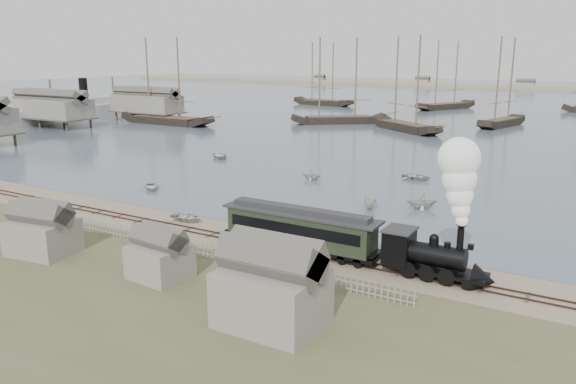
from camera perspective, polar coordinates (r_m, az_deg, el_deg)
The scene contains 27 objects.
ground at distance 53.00m, azimuth -5.52°, elevation -3.94°, with size 600.00×600.00×0.00m, color gray.
harbor_water at distance 213.43m, azimuth 22.57°, elevation 8.48°, with size 600.00×336.00×0.06m, color #42505F.
rail_track at distance 51.46m, azimuth -6.83°, elevation -4.47°, with size 120.00×1.80×0.16m.
picket_fence_west at distance 52.13m, azimuth -15.91°, elevation -4.73°, with size 19.00×0.10×1.20m, color gray, non-canonical shape.
picket_fence_east at distance 40.80m, azimuth 2.69°, elevation -9.46°, with size 15.00×0.10×1.20m, color gray, non-canonical shape.
shed_left at distance 51.14m, azimuth -23.51°, elevation -5.73°, with size 5.00×4.00×4.10m, color gray, non-canonical shape.
shed_mid at distance 43.13m, azimuth -12.79°, elevation -8.48°, with size 4.00×3.50×3.60m, color gray, non-canonical shape.
shed_right at distance 35.46m, azimuth -1.61°, elevation -13.21°, with size 6.00×5.00×5.10m, color gray, non-canonical shape.
western_wharf at distance 133.65m, azimuth -22.34°, elevation 7.64°, with size 36.00×56.00×8.00m, color gray, non-canonical shape.
far_spit at distance 292.70m, azimuth 24.90°, elevation 9.43°, with size 500.00×20.00×1.80m, color tan.
locomotive at distance 41.46m, azimuth 16.15°, elevation -2.74°, with size 8.17×3.05×10.19m.
passenger_coach at distance 46.51m, azimuth 1.21°, elevation -3.67°, with size 13.88×2.68×3.37m.
beached_dinghy at distance 56.63m, azimuth -10.30°, elevation -2.54°, with size 3.51×2.51×0.73m, color beige.
steamship at distance 154.98m, azimuth -20.00°, elevation 8.96°, with size 46.33×7.72×10.14m, color beige, non-canonical shape.
rowboat_0 at distance 70.43m, azimuth -13.71°, elevation 0.55°, with size 3.38×2.41×0.70m, color beige.
rowboat_1 at distance 73.66m, azimuth 2.45°, elevation 1.78°, with size 2.60×2.24×1.37m, color beige.
rowboat_2 at distance 60.63m, azimuth 8.31°, elevation -1.03°, with size 3.38×1.27×1.31m, color beige.
rowboat_3 at distance 75.63m, azimuth 12.92°, elevation 1.54°, with size 3.90×2.78×0.81m, color beige.
rowboat_4 at distance 61.46m, azimuth 13.46°, elevation -0.87°, with size 3.25×2.81×1.71m, color beige.
rowboat_6 at distance 89.97m, azimuth -6.99°, elevation 3.75°, with size 4.34×3.10×0.90m, color beige.
rowboat_7 at distance 88.02m, azimuth 17.57°, elevation 3.16°, with size 2.74×2.36×1.44m, color beige.
schooner_0 at distance 135.81m, azimuth -12.43°, elevation 10.97°, with size 25.11×5.79×20.00m, color black, non-canonical shape.
schooner_1 at distance 134.18m, azimuth 5.27°, elevation 11.20°, with size 22.48×5.19×20.00m, color black, non-canonical shape.
schooner_2 at distance 122.81m, azimuth 12.09°, elevation 10.72°, with size 20.01×4.62×20.00m, color black, non-canonical shape.
schooner_3 at distance 136.71m, azimuth 21.21°, elevation 10.39°, with size 17.63×4.07×20.00m, color black, non-canonical shape.
schooner_6 at distance 182.99m, azimuth 3.62°, elevation 11.92°, with size 21.23×4.90×20.00m, color black, non-canonical shape.
schooner_7 at distance 175.77m, azimuth 15.90°, elevation 11.36°, with size 21.51×4.96×20.00m, color black, non-canonical shape.
Camera 1 is at (29.83, -40.72, 16.13)m, focal length 35.00 mm.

